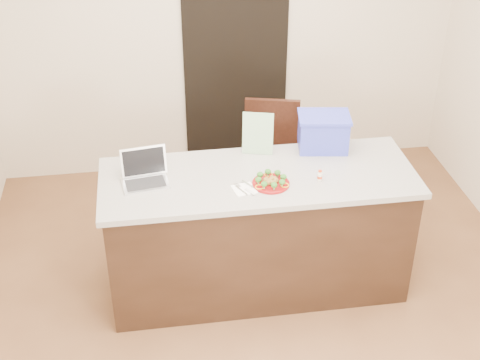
{
  "coord_description": "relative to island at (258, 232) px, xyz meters",
  "views": [
    {
      "loc": [
        -0.67,
        -3.38,
        3.2
      ],
      "look_at": [
        -0.13,
        0.2,
        0.93
      ],
      "focal_mm": 50.0,
      "sensor_mm": 36.0,
      "label": 1
    }
  ],
  "objects": [
    {
      "name": "fork",
      "position": [
        -0.14,
        -0.15,
        0.47
      ],
      "size": [
        0.06,
        0.15,
        0.0
      ],
      "rotation": [
        0.0,
        0.0,
        0.47
      ],
      "color": "silver",
      "rests_on": "napkin"
    },
    {
      "name": "leaflet",
      "position": [
        0.04,
        0.29,
        0.61
      ],
      "size": [
        0.21,
        0.1,
        0.3
      ],
      "primitive_type": "cube",
      "rotation": [
        -0.14,
        0.0,
        -0.27
      ],
      "color": "silver",
      "rests_on": "island"
    },
    {
      "name": "ground",
      "position": [
        0.0,
        -0.25,
        -0.46
      ],
      "size": [
        4.0,
        4.0,
        0.0
      ],
      "primitive_type": "plane",
      "color": "brown",
      "rests_on": "ground"
    },
    {
      "name": "pepper_rings",
      "position": [
        0.06,
        -0.12,
        0.48
      ],
      "size": [
        0.22,
        0.2,
        0.01
      ],
      "color": "orange",
      "rests_on": "plate"
    },
    {
      "name": "broccoli",
      "position": [
        0.06,
        -0.12,
        0.5
      ],
      "size": [
        0.2,
        0.2,
        0.04
      ],
      "color": "#1E5115",
      "rests_on": "plate"
    },
    {
      "name": "room_shell",
      "position": [
        0.0,
        -0.25,
        1.16
      ],
      "size": [
        4.0,
        4.0,
        4.0
      ],
      "color": "white",
      "rests_on": "ground"
    },
    {
      "name": "doorway",
      "position": [
        0.1,
        1.73,
        0.54
      ],
      "size": [
        0.9,
        0.02,
        2.0
      ],
      "primitive_type": "cube",
      "color": "black",
      "rests_on": "ground"
    },
    {
      "name": "plate",
      "position": [
        0.06,
        -0.12,
        0.47
      ],
      "size": [
        0.24,
        0.24,
        0.02
      ],
      "rotation": [
        0.0,
        0.0,
        0.06
      ],
      "color": "maroon",
      "rests_on": "island"
    },
    {
      "name": "blue_box",
      "position": [
        0.5,
        0.29,
        0.59
      ],
      "size": [
        0.38,
        0.3,
        0.25
      ],
      "rotation": [
        0.0,
        0.0,
        -0.15
      ],
      "color": "#323BB6",
      "rests_on": "island"
    },
    {
      "name": "laptop",
      "position": [
        -0.73,
        0.05,
        0.51
      ],
      "size": [
        0.32,
        0.27,
        0.21
      ],
      "rotation": [
        0.0,
        0.0,
        0.14
      ],
      "color": "silver",
      "rests_on": "island"
    },
    {
      "name": "chair",
      "position": [
        0.28,
        0.89,
        0.09
      ],
      "size": [
        0.53,
        0.53,
        0.98
      ],
      "rotation": [
        0.0,
        0.0,
        -0.25
      ],
      "color": "#34180F",
      "rests_on": "ground"
    },
    {
      "name": "yogurt_bottle",
      "position": [
        0.38,
        -0.11,
        0.49
      ],
      "size": [
        0.03,
        0.03,
        0.07
      ],
      "rotation": [
        0.0,
        0.0,
        0.4
      ],
      "color": "beige",
      "rests_on": "island"
    },
    {
      "name": "napkin",
      "position": [
        -0.12,
        -0.16,
        0.46
      ],
      "size": [
        0.16,
        0.16,
        0.01
      ],
      "primitive_type": "cube",
      "rotation": [
        0.0,
        0.0,
        0.22
      ],
      "color": "white",
      "rests_on": "island"
    },
    {
      "name": "meatballs",
      "position": [
        0.06,
        -0.13,
        0.49
      ],
      "size": [
        0.1,
        0.09,
        0.04
      ],
      "color": "olive",
      "rests_on": "plate"
    },
    {
      "name": "knife",
      "position": [
        -0.09,
        -0.17,
        0.47
      ],
      "size": [
        0.07,
        0.18,
        0.01
      ],
      "rotation": [
        0.0,
        0.0,
        0.55
      ],
      "color": "silver",
      "rests_on": "napkin"
    },
    {
      "name": "island",
      "position": [
        0.0,
        0.0,
        0.0
      ],
      "size": [
        2.06,
        0.76,
        0.92
      ],
      "color": "black",
      "rests_on": "ground"
    }
  ]
}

